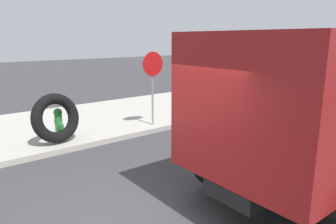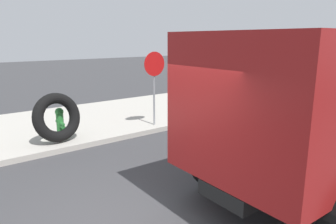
{
  "view_description": "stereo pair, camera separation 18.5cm",
  "coord_description": "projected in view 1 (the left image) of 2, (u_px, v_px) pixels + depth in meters",
  "views": [
    {
      "loc": [
        -2.13,
        -3.65,
        2.9
      ],
      "look_at": [
        2.82,
        2.46,
        1.06
      ],
      "focal_mm": 33.76,
      "sensor_mm": 36.0,
      "label": 1
    },
    {
      "loc": [
        -1.99,
        -3.76,
        2.9
      ],
      "look_at": [
        2.82,
        2.46,
        1.06
      ],
      "focal_mm": 33.76,
      "sensor_mm": 36.0,
      "label": 2
    }
  ],
  "objects": [
    {
      "name": "loose_tire",
      "position": [
        56.0,
        118.0,
        8.41
      ],
      "size": [
        1.4,
        0.76,
        1.36
      ],
      "primitive_type": "torus",
      "rotation": [
        1.35,
        0.0,
        0.14
      ],
      "color": "black",
      "rests_on": "sidewalk_curb"
    },
    {
      "name": "fire_hydrant",
      "position": [
        59.0,
        122.0,
        8.84
      ],
      "size": [
        0.23,
        0.53,
        0.86
      ],
      "color": "#2D8438",
      "rests_on": "sidewalk_curb"
    },
    {
      "name": "sidewalk_curb",
      "position": [
        13.0,
        133.0,
        9.63
      ],
      "size": [
        36.0,
        5.0,
        0.15
      ],
      "primitive_type": "cube",
      "color": "#ADA89E",
      "rests_on": "ground"
    },
    {
      "name": "stop_sign",
      "position": [
        153.0,
        75.0,
        9.94
      ],
      "size": [
        0.76,
        0.08,
        2.35
      ],
      "color": "gray",
      "rests_on": "sidewalk_curb"
    }
  ]
}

